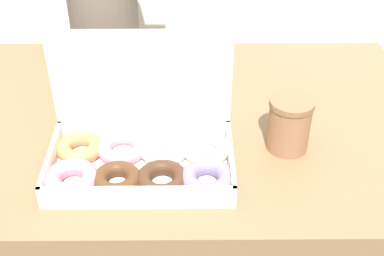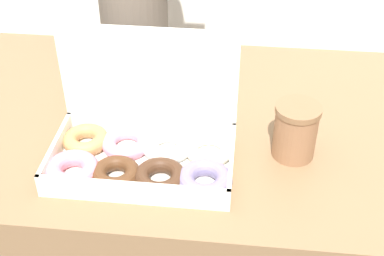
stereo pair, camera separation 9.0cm
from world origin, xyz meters
The scene contains 3 objects.
table centered at (0.00, 0.00, 0.36)m, with size 1.11×0.70×0.71m.
donut_box centered at (-0.05, -0.16, 0.75)m, with size 0.37×0.23×0.25m.
coffee_cup centered at (0.24, -0.10, 0.77)m, with size 0.09×0.09×0.11m.
Camera 2 is at (0.13, -0.95, 1.39)m, focal length 50.00 mm.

